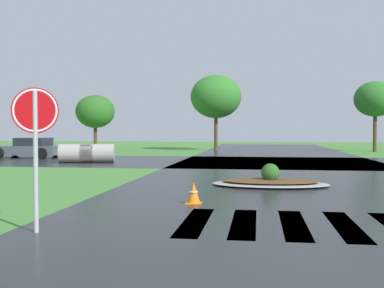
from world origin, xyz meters
name	(u,v)px	position (x,y,z in m)	size (l,w,h in m)	color
asphalt_roadway	(294,186)	(0.00, 10.00, 0.00)	(10.51, 80.00, 0.01)	#232628
asphalt_cross_road	(279,162)	(0.00, 20.36, 0.00)	(90.00, 9.46, 0.01)	#232628
crosswalk_stripes	(319,225)	(0.00, 4.13, 0.00)	(4.95, 2.82, 0.01)	white
stop_sign	(35,125)	(-4.75, 2.83, 1.79)	(0.70, 0.34, 2.41)	#B2B5BA
median_island	(270,182)	(-0.73, 9.97, 0.13)	(3.54, 2.03, 0.68)	#9E9B93
car_white_sedan	(29,148)	(-14.89, 22.42, 0.57)	(4.08, 2.11, 1.21)	#4C545B
drainage_pipe_stack	(87,153)	(-9.89, 18.85, 0.48)	(2.95, 1.56, 0.96)	#9E9B93
traffic_cone	(194,194)	(-2.57, 6.20, 0.24)	(0.36, 0.36, 0.51)	orange
background_treeline	(324,101)	(4.07, 34.15, 3.99)	(36.65, 6.48, 6.09)	#4C3823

